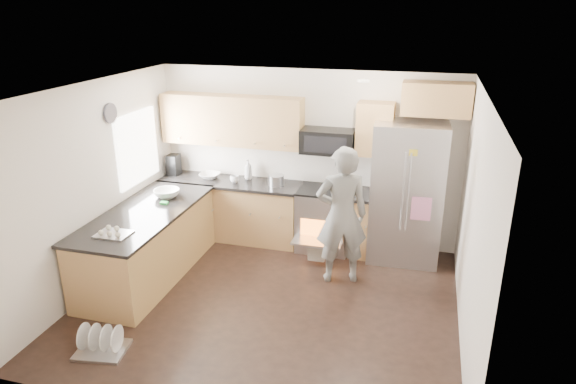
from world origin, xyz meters
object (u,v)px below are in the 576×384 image
(stove_range, at_px, (325,206))
(refrigerator, at_px, (406,192))
(person, at_px, (342,216))
(dish_rack, at_px, (101,344))

(stove_range, bearing_deg, refrigerator, 0.36)
(person, distance_m, dish_rack, 3.17)
(refrigerator, distance_m, person, 1.17)
(stove_range, height_order, dish_rack, stove_range)
(stove_range, bearing_deg, person, -65.91)
(refrigerator, bearing_deg, stove_range, 177.95)
(refrigerator, height_order, dish_rack, refrigerator)
(stove_range, xyz_separation_m, dish_rack, (-1.76, -3.05, -0.59))
(refrigerator, relative_size, dish_rack, 3.50)
(refrigerator, height_order, person, refrigerator)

